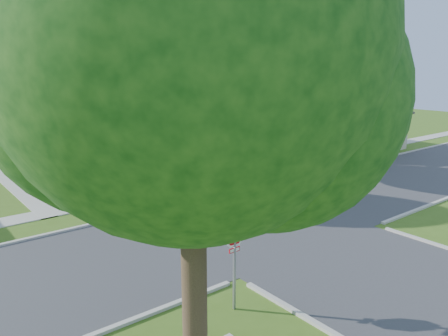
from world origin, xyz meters
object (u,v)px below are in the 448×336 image
stop_sign_sw (235,237)px  tree_w_near (51,68)px  stop_sign_ne (257,144)px  car_curb_east (85,127)px  tree_e_mid (123,65)px  house_ne_far (186,108)px  tree_e_far (68,68)px  tree_e_near (211,75)px  tree_ne_corner (287,78)px  tree_sw_corner (194,66)px  car_curb_west (17,126)px  house_ne_near (307,125)px  car_driveway (289,144)px

stop_sign_sw → tree_w_near: (0.06, 13.71, 4.08)m
stop_sign_ne → tree_w_near: size_ratio=0.33×
stop_sign_ne → car_curb_east: size_ratio=0.71×
tree_e_mid → house_ne_far: size_ratio=0.68×
tree_e_mid → tree_e_far: 13.00m
tree_e_far → tree_w_near: tree_w_near is taller
tree_e_near → tree_ne_corner: 5.06m
stop_sign_ne → tree_e_mid: 16.84m
stop_sign_ne → tree_e_near: 5.62m
tree_e_near → tree_sw_corner: tree_sw_corner is taller
car_curb_west → house_ne_far: bearing=173.4°
stop_sign_sw → tree_sw_corner: 5.54m
stop_sign_sw → tree_w_near: bearing=89.8°
stop_sign_ne → tree_w_near: bearing=155.3°
tree_e_near → tree_ne_corner: tree_ne_corner is taller
stop_sign_sw → tree_e_far: (9.45, 38.71, 3.95)m
tree_ne_corner → tree_e_far: bearing=93.1°
tree_e_mid → car_curb_east: bearing=106.5°
tree_e_mid → tree_w_near: bearing=-128.1°
stop_sign_sw → car_curb_west: stop_sign_sw is taller
stop_sign_sw → tree_e_far: tree_e_far is taller
house_ne_far → tree_sw_corner: bearing=-123.1°
tree_e_near → tree_ne_corner: size_ratio=0.96×
tree_e_near → stop_sign_sw: bearing=-124.6°
tree_w_near → tree_sw_corner: size_ratio=0.94×
house_ne_far → car_curb_west: bearing=169.2°
house_ne_far → stop_sign_ne: bearing=-114.9°
tree_e_near → car_curb_east: size_ratio=1.98×
stop_sign_sw → car_curb_west: bearing=84.6°
tree_w_near → tree_sw_corner: 16.24m
tree_ne_corner → tree_w_near: bearing=156.4°
car_curb_west → stop_sign_ne: bearing=106.2°
house_ne_far → house_ne_near: bearing=-90.0°
tree_e_near → car_curb_west: (-5.95, 23.26, -5.04)m
house_ne_near → car_curb_west: house_ne_near is taller
tree_ne_corner → car_curb_west: 29.48m
tree_w_near → house_ne_far: (20.64, 19.99, -4.60)m
tree_e_mid → tree_e_far: bearing=90.0°
house_ne_far → tree_w_near: bearing=-135.9°
tree_e_near → car_curb_east: 18.01m
car_curb_east → car_curb_west: size_ratio=1.01×
tree_ne_corner → tree_e_near: bearing=108.5°
stop_sign_sw → house_ne_far: 39.55m
tree_e_far → house_ne_near: size_ratio=0.64×
car_curb_east → car_curb_west: car_curb_east is taller
tree_sw_corner → car_curb_east: bearing=72.3°
car_driveway → car_curb_east: size_ratio=1.08×
tree_sw_corner → house_ne_far: size_ratio=0.70×
tree_e_far → house_ne_far: (11.24, -5.01, -4.46)m
tree_e_near → tree_w_near: bearing=180.0°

